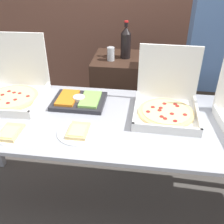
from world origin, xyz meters
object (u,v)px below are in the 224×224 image
at_px(paper_plate_front_left, 78,131).
at_px(veggie_tray, 79,101).
at_px(paper_plate_front_center, 10,133).
at_px(person_guest_cap, 207,78).
at_px(pizza_box_far_left, 13,88).
at_px(soda_bottle, 126,42).
at_px(soda_can_silver, 111,54).
at_px(pizza_box_near_left, 166,103).

height_order(paper_plate_front_left, veggie_tray, veggie_tray).
relative_size(paper_plate_front_center, person_guest_cap, 0.12).
xyz_separation_m(pizza_box_far_left, veggie_tray, (0.50, -0.02, -0.06)).
height_order(soda_bottle, person_guest_cap, person_guest_cap).
xyz_separation_m(paper_plate_front_center, veggie_tray, (0.32, 0.42, 0.01)).
relative_size(pizza_box_far_left, soda_bottle, 1.42).
bearing_deg(soda_can_silver, person_guest_cap, -9.49).
bearing_deg(paper_plate_front_left, soda_bottle, 80.78).
distance_m(soda_bottle, soda_can_silver, 0.18).
distance_m(veggie_tray, soda_bottle, 0.83).
bearing_deg(veggie_tray, soda_can_silver, 78.56).
height_order(paper_plate_front_center, person_guest_cap, person_guest_cap).
bearing_deg(paper_plate_front_center, soda_can_silver, 67.46).
bearing_deg(veggie_tray, person_guest_cap, 28.45).
height_order(pizza_box_near_left, soda_can_silver, pizza_box_near_left).
bearing_deg(person_guest_cap, soda_bottle, -17.66).
relative_size(soda_bottle, soda_can_silver, 2.71).
distance_m(pizza_box_near_left, person_guest_cap, 0.68).
xyz_separation_m(pizza_box_far_left, soda_can_silver, (0.63, 0.66, 0.06)).
xyz_separation_m(paper_plate_front_left, soda_bottle, (0.18, 1.11, 0.21)).
height_order(pizza_box_near_left, pizza_box_far_left, pizza_box_far_left).
relative_size(pizza_box_near_left, soda_can_silver, 3.57).
relative_size(pizza_box_near_left, paper_plate_front_center, 2.15).
height_order(pizza_box_near_left, soda_bottle, pizza_box_near_left).
height_order(paper_plate_front_left, soda_can_silver, soda_can_silver).
relative_size(pizza_box_far_left, person_guest_cap, 0.27).
distance_m(pizza_box_far_left, person_guest_cap, 1.57).
relative_size(paper_plate_front_left, veggie_tray, 0.70).
bearing_deg(soda_can_silver, pizza_box_near_left, -56.17).
relative_size(pizza_box_far_left, paper_plate_front_left, 1.85).
bearing_deg(soda_bottle, paper_plate_front_center, -116.14).
height_order(pizza_box_near_left, paper_plate_front_left, pizza_box_near_left).
distance_m(pizza_box_near_left, paper_plate_front_center, 1.01).
height_order(soda_bottle, soda_can_silver, soda_bottle).
xyz_separation_m(paper_plate_front_left, person_guest_cap, (0.90, 0.88, 0.01)).
relative_size(pizza_box_near_left, soda_bottle, 1.32).
relative_size(pizza_box_far_left, paper_plate_front_center, 2.32).
height_order(pizza_box_far_left, person_guest_cap, person_guest_cap).
bearing_deg(person_guest_cap, paper_plate_front_left, 44.43).
distance_m(pizza_box_far_left, soda_bottle, 1.07).
xyz_separation_m(paper_plate_front_center, person_guest_cap, (1.30, 0.96, 0.01)).
bearing_deg(paper_plate_front_left, pizza_box_far_left, 147.58).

